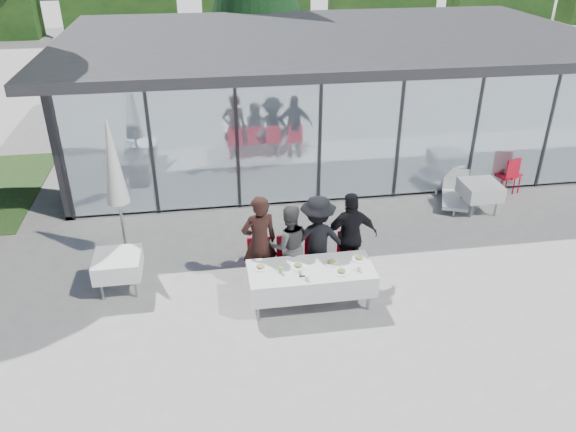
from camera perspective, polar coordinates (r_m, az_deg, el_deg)
The scene contains 25 objects.
ground at distance 10.48m, azimuth 1.93°, elevation -8.87°, with size 90.00×90.00×0.00m, color gray.
pavilion at distance 17.28m, azimuth 3.66°, elevation 14.14°, with size 14.80×8.80×3.44m.
dining_table at distance 10.18m, azimuth 2.33°, elevation -6.37°, with size 2.26×0.96×0.75m.
diner_a at distance 10.47m, azimuth -2.92°, elevation -2.67°, with size 0.69×0.69×1.89m, color black.
diner_chair_a at distance 10.70m, azimuth -2.88°, elevation -4.51°, with size 0.44×0.44×0.97m.
diner_b at distance 10.59m, azimuth 0.09°, elevation -3.00°, with size 0.80×0.80×1.65m, color #4B4B4B.
diner_chair_b at distance 10.76m, azimuth 0.07°, elevation -4.27°, with size 0.44×0.44×0.97m.
diner_c at distance 10.65m, azimuth 3.00°, elevation -2.44°, with size 1.16×1.16×1.79m, color black.
diner_chair_c at distance 10.84m, azimuth 2.93°, elevation -4.03°, with size 0.44×0.44×0.97m.
diner_d at distance 10.78m, azimuth 6.37°, elevation -2.10°, with size 1.07×1.07×1.82m, color black.
diner_chair_d at distance 10.98m, azimuth 6.25°, elevation -3.73°, with size 0.44×0.44×0.97m.
plate_a at distance 10.08m, azimuth -2.82°, elevation -5.18°, with size 0.28×0.28×0.07m.
plate_b at distance 10.10m, azimuth 1.04°, elevation -5.07°, with size 0.28×0.28×0.07m.
plate_c at distance 10.22m, azimuth 4.46°, elevation -4.70°, with size 0.28×0.28×0.07m.
plate_d at distance 10.39m, azimuth 7.23°, elevation -4.26°, with size 0.28×0.28×0.07m.
plate_extra at distance 9.99m, azimuth 5.45°, elevation -5.62°, with size 0.28×0.28×0.07m.
juice_bottle at distance 9.90m, azimuth -0.74°, elevation -5.51°, with size 0.06×0.06×0.13m, color #9ABD4F.
drinking_glasses at distance 9.88m, azimuth 3.50°, elevation -5.78°, with size 1.11×0.28×0.10m.
folded_eyeglasses at distance 9.85m, azimuth 1.54°, elevation -6.13°, with size 0.14×0.03×0.01m, color black.
spare_table_left at distance 11.00m, azimuth -16.89°, elevation -4.76°, with size 0.86×0.86×0.74m.
spare_table_right at distance 14.13m, azimuth 18.95°, elevation 2.51°, with size 0.86×0.86×0.74m.
spare_chair_a at distance 15.56m, azimuth 21.46°, elevation 4.35°, with size 0.59×0.59×0.97m.
spare_chair_b at distance 15.35m, azimuth 21.49°, elevation 4.02°, with size 0.55×0.55×0.97m.
market_umbrella at distance 11.33m, azimuth -17.23°, elevation 4.30°, with size 0.50×0.50×3.00m.
lounger at distance 14.53m, azimuth 16.60°, elevation 2.30°, with size 1.07×1.46×0.72m.
Camera 1 is at (-1.63, -8.21, 6.30)m, focal length 35.00 mm.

